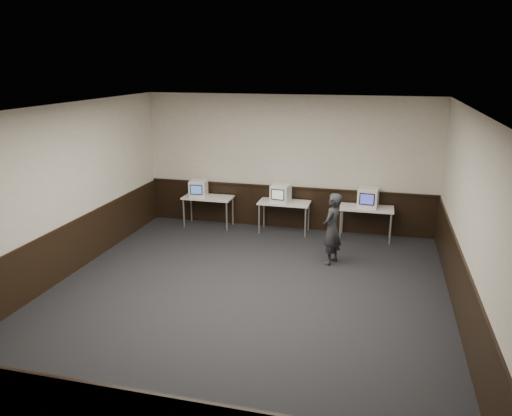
% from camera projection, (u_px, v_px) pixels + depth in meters
% --- Properties ---
extents(floor, '(8.00, 8.00, 0.00)m').
position_uv_depth(floor, '(243.00, 298.00, 8.59)').
color(floor, black).
rests_on(floor, ground).
extents(ceiling, '(8.00, 8.00, 0.00)m').
position_uv_depth(ceiling, '(242.00, 110.00, 7.69)').
color(ceiling, white).
rests_on(ceiling, back_wall).
extents(back_wall, '(7.00, 0.00, 7.00)m').
position_uv_depth(back_wall, '(288.00, 163.00, 11.86)').
color(back_wall, beige).
rests_on(back_wall, ground).
extents(front_wall, '(7.00, 0.00, 7.00)m').
position_uv_depth(front_wall, '(120.00, 332.00, 4.42)').
color(front_wall, beige).
rests_on(front_wall, ground).
extents(left_wall, '(0.00, 8.00, 8.00)m').
position_uv_depth(left_wall, '(56.00, 195.00, 8.97)').
color(left_wall, beige).
rests_on(left_wall, ground).
extents(right_wall, '(0.00, 8.00, 8.00)m').
position_uv_depth(right_wall, '(472.00, 226.00, 7.31)').
color(right_wall, beige).
rests_on(right_wall, ground).
extents(wainscot_back, '(6.98, 0.04, 1.00)m').
position_uv_depth(wainscot_back, '(287.00, 208.00, 12.15)').
color(wainscot_back, black).
rests_on(wainscot_back, back_wall).
extents(wainscot_left, '(0.04, 7.98, 1.00)m').
position_uv_depth(wainscot_left, '(63.00, 253.00, 9.28)').
color(wainscot_left, black).
rests_on(wainscot_left, left_wall).
extents(wainscot_right, '(0.04, 7.98, 1.00)m').
position_uv_depth(wainscot_right, '(462.00, 294.00, 7.63)').
color(wainscot_right, black).
rests_on(wainscot_right, right_wall).
extents(wainscot_rail, '(6.98, 0.06, 0.04)m').
position_uv_depth(wainscot_rail, '(287.00, 187.00, 11.99)').
color(wainscot_rail, black).
rests_on(wainscot_rail, wainscot_back).
extents(desk_left, '(1.20, 0.60, 0.75)m').
position_uv_depth(desk_left, '(208.00, 199.00, 12.20)').
color(desk_left, silver).
rests_on(desk_left, ground).
extents(desk_center, '(1.20, 0.60, 0.75)m').
position_uv_depth(desk_center, '(284.00, 205.00, 11.75)').
color(desk_center, silver).
rests_on(desk_center, ground).
extents(desk_right, '(1.20, 0.60, 0.75)m').
position_uv_depth(desk_right, '(366.00, 210.00, 11.30)').
color(desk_right, silver).
rests_on(desk_right, ground).
extents(emac_left, '(0.45, 0.47, 0.40)m').
position_uv_depth(emac_left, '(198.00, 188.00, 12.14)').
color(emac_left, white).
rests_on(emac_left, desk_left).
extents(emac_center, '(0.46, 0.49, 0.42)m').
position_uv_depth(emac_center, '(281.00, 193.00, 11.66)').
color(emac_center, white).
rests_on(emac_center, desk_center).
extents(emac_right, '(0.48, 0.51, 0.44)m').
position_uv_depth(emac_right, '(368.00, 198.00, 11.24)').
color(emac_right, white).
rests_on(emac_right, desk_right).
extents(person, '(0.51, 0.62, 1.46)m').
position_uv_depth(person, '(332.00, 229.00, 9.89)').
color(person, '#25252B').
rests_on(person, ground).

